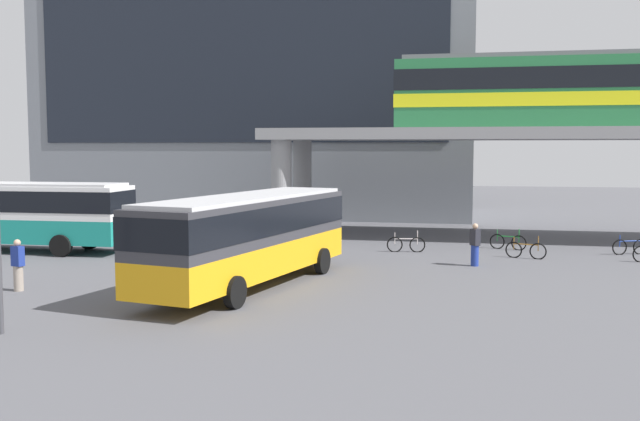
% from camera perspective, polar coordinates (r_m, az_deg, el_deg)
% --- Properties ---
extents(ground_plane, '(120.00, 120.00, 0.00)m').
position_cam_1_polar(ground_plane, '(35.25, -3.00, -2.94)').
color(ground_plane, '#515156').
extents(station_building, '(31.08, 11.98, 19.29)m').
position_cam_1_polar(station_building, '(54.75, -4.67, 9.99)').
color(station_building, slate).
rests_on(station_building, ground_plane).
extents(elevated_platform, '(30.25, 6.66, 5.88)m').
position_cam_1_polar(elevated_platform, '(39.95, 17.69, 5.05)').
color(elevated_platform, gray).
rests_on(elevated_platform, ground_plane).
extents(train, '(19.06, 2.96, 3.84)m').
position_cam_1_polar(train, '(40.24, 19.83, 8.95)').
color(train, '#26723F').
rests_on(train, elevated_platform).
extents(bus_main, '(4.84, 11.33, 3.22)m').
position_cam_1_polar(bus_main, '(25.09, -5.66, -1.59)').
color(bus_main, orange).
rests_on(bus_main, ground_plane).
extents(bus_secondary, '(11.05, 2.82, 3.22)m').
position_cam_1_polar(bus_secondary, '(36.70, -23.00, 0.11)').
color(bus_secondary, teal).
rests_on(bus_secondary, ground_plane).
extents(bicycle_silver, '(1.78, 0.29, 1.04)m').
position_cam_1_polar(bicycle_silver, '(33.88, 6.82, -2.67)').
color(bicycle_silver, black).
rests_on(bicycle_silver, ground_plane).
extents(bicycle_green, '(1.70, 0.67, 1.04)m').
position_cam_1_polar(bicycle_green, '(35.68, 14.63, -2.41)').
color(bicycle_green, black).
rests_on(bicycle_green, ground_plane).
extents(bicycle_blue, '(1.68, 0.74, 1.04)m').
position_cam_1_polar(bicycle_blue, '(35.77, 23.29, -2.64)').
color(bicycle_blue, black).
rests_on(bicycle_blue, ground_plane).
extents(bicycle_brown, '(1.74, 0.55, 1.04)m').
position_cam_1_polar(bicycle_brown, '(33.00, 15.95, -3.04)').
color(bicycle_brown, black).
rests_on(bicycle_brown, ground_plane).
extents(pedestrian_waiting_near_stop, '(0.45, 0.48, 1.76)m').
position_cam_1_polar(pedestrian_waiting_near_stop, '(30.31, 12.14, -2.75)').
color(pedestrian_waiting_near_stop, navy).
rests_on(pedestrian_waiting_near_stop, ground_plane).
extents(pedestrian_walking_across, '(0.46, 0.37, 1.77)m').
position_cam_1_polar(pedestrian_walking_across, '(26.56, -22.75, -4.11)').
color(pedestrian_walking_across, gray).
rests_on(pedestrian_walking_across, ground_plane).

